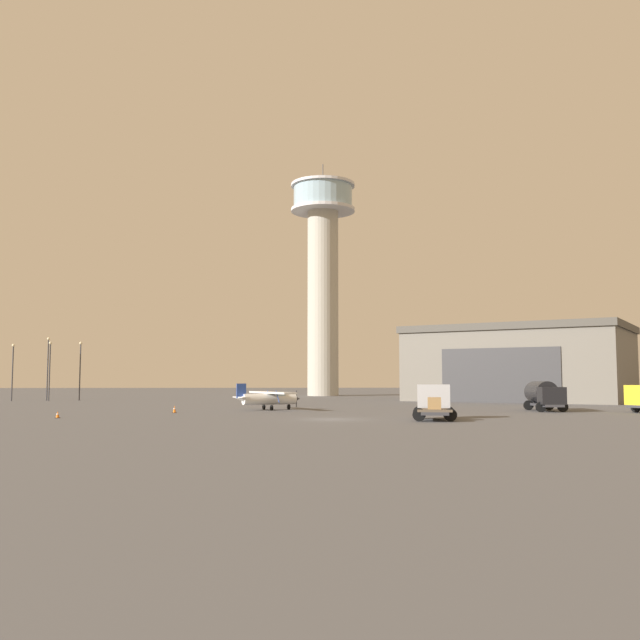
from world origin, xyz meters
name	(u,v)px	position (x,y,z in m)	size (l,w,h in m)	color
ground_plane	(331,419)	(0.00, 0.00, 0.00)	(400.00, 400.00, 0.00)	#545456
control_tower	(323,264)	(4.19, 77.59, 25.40)	(12.40, 12.40, 45.08)	#B2AD9E
hangar	(520,364)	(31.20, 45.08, 5.43)	(36.73, 34.52, 10.82)	#6B665B
airplane_white	(269,398)	(-5.21, 16.85, 1.28)	(7.12, 8.96, 2.73)	white
truck_flatbed_silver	(434,403)	(8.11, -0.72, 1.32)	(4.04, 6.05, 2.75)	#38383D
truck_fuel_tanker_black	(544,395)	(22.35, 13.18, 1.64)	(3.43, 6.66, 2.96)	#38383D
light_post_west	(50,365)	(-37.77, 49.03, 5.17)	(0.44, 0.44, 8.67)	#38383D
light_post_east	(48,363)	(-38.62, 50.76, 5.55)	(0.44, 0.44, 9.41)	#38383D
light_post_north	(13,367)	(-42.99, 48.77, 4.98)	(0.44, 0.44, 8.31)	#38383D
light_post_centre	(80,365)	(-33.92, 50.94, 5.21)	(0.44, 0.44, 8.76)	#38383D
traffic_cone_near_left	(58,415)	(-22.24, 3.09, 0.27)	(0.36, 0.36, 0.55)	black
traffic_cone_near_right	(174,409)	(-13.98, 11.34, 0.34)	(0.36, 0.36, 0.70)	black
traffic_cone_mid_apron	(448,408)	(12.37, 11.97, 0.33)	(0.36, 0.36, 0.68)	black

